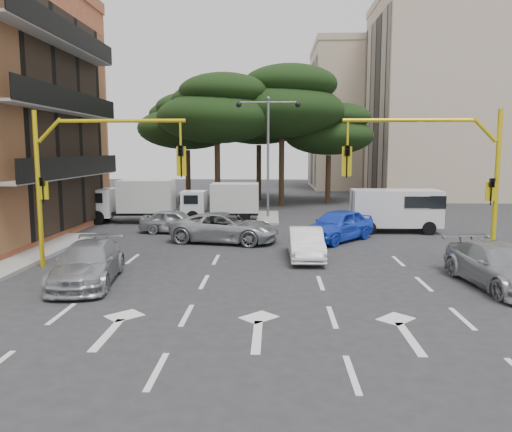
% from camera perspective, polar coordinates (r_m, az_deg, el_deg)
% --- Properties ---
extents(ground, '(120.00, 120.00, 0.00)m').
position_cam_1_polar(ground, '(17.29, 0.69, -7.61)').
color(ground, '#28282B').
rests_on(ground, ground).
extents(median_strip, '(1.40, 6.00, 0.15)m').
position_cam_1_polar(median_strip, '(32.98, 1.36, -0.17)').
color(median_strip, gray).
rests_on(median_strip, ground).
extents(apartment_beige_near, '(20.20, 12.15, 18.70)m').
position_cam_1_polar(apartment_beige_near, '(52.68, 24.44, 12.18)').
color(apartment_beige_near, '#BFAB8F').
rests_on(apartment_beige_near, ground).
extents(apartment_beige_far, '(16.20, 12.15, 16.70)m').
position_cam_1_polar(apartment_beige_far, '(62.08, 13.99, 10.90)').
color(apartment_beige_far, '#BFAB8F').
rests_on(apartment_beige_far, ground).
extents(pine_left_near, '(9.15, 9.15, 10.23)m').
position_cam_1_polar(pine_left_near, '(39.00, -4.42, 12.09)').
color(pine_left_near, '#382616').
rests_on(pine_left_near, ground).
extents(pine_center, '(9.98, 9.98, 11.16)m').
position_cam_1_polar(pine_center, '(40.81, 3.07, 12.88)').
color(pine_center, '#382616').
rests_on(pine_center, ground).
extents(pine_left_far, '(8.32, 8.32, 9.30)m').
position_cam_1_polar(pine_left_far, '(43.33, -7.82, 10.68)').
color(pine_left_far, '#382616').
rests_on(pine_left_far, ground).
extents(pine_right, '(7.49, 7.49, 8.37)m').
position_cam_1_polar(pine_right, '(42.92, 8.43, 9.77)').
color(pine_right, '#382616').
rests_on(pine_right, ground).
extents(pine_back, '(9.15, 9.15, 10.23)m').
position_cam_1_polar(pine_back, '(45.76, 0.40, 11.45)').
color(pine_back, '#382616').
rests_on(pine_back, ground).
extents(signal_mast_right, '(5.79, 0.37, 6.00)m').
position_cam_1_polar(signal_mast_right, '(19.75, 21.10, 5.21)').
color(signal_mast_right, gold).
rests_on(signal_mast_right, ground).
extents(signal_mast_left, '(5.79, 0.37, 6.00)m').
position_cam_1_polar(signal_mast_left, '(20.02, -19.09, 5.32)').
color(signal_mast_left, gold).
rests_on(signal_mast_left, ground).
extents(street_lamp_center, '(4.16, 0.36, 7.77)m').
position_cam_1_polar(street_lamp_center, '(32.69, 1.39, 9.16)').
color(street_lamp_center, slate).
rests_on(street_lamp_center, median_strip).
extents(car_white_hatch, '(1.40, 3.93, 1.29)m').
position_cam_1_polar(car_white_hatch, '(20.89, 5.74, -3.17)').
color(car_white_hatch, silver).
rests_on(car_white_hatch, ground).
extents(car_blue_compact, '(4.41, 4.73, 1.58)m').
position_cam_1_polar(car_blue_compact, '(25.20, 9.30, -1.05)').
color(car_blue_compact, blue).
rests_on(car_blue_compact, ground).
extents(car_silver_wagon, '(2.53, 4.95, 1.37)m').
position_cam_1_polar(car_silver_wagon, '(17.98, -18.67, -5.16)').
color(car_silver_wagon, '#999BA1').
rests_on(car_silver_wagon, ground).
extents(car_silver_cross_a, '(5.66, 3.46, 1.47)m').
position_cam_1_polar(car_silver_cross_a, '(24.57, -3.55, -1.32)').
color(car_silver_cross_a, '#A0A4A8').
rests_on(car_silver_cross_a, ground).
extents(car_silver_cross_b, '(3.95, 1.95, 1.30)m').
position_cam_1_polar(car_silver_cross_b, '(27.59, -9.23, -0.60)').
color(car_silver_cross_b, '#A7ACB0').
rests_on(car_silver_cross_b, ground).
extents(car_silver_parked, '(2.58, 5.13, 1.43)m').
position_cam_1_polar(car_silver_parked, '(18.45, 26.00, -5.13)').
color(car_silver_parked, '#96989D').
rests_on(car_silver_parked, ground).
extents(van_white, '(4.80, 2.23, 2.38)m').
position_cam_1_polar(van_white, '(28.68, 15.63, 0.62)').
color(van_white, silver).
rests_on(van_white, ground).
extents(box_truck_a, '(5.51, 2.49, 2.67)m').
position_cam_1_polar(box_truck_a, '(32.11, -14.08, 1.65)').
color(box_truck_a, white).
rests_on(box_truck_a, ground).
extents(box_truck_b, '(4.96, 2.14, 2.43)m').
position_cam_1_polar(box_truck_b, '(31.69, -4.02, 1.57)').
color(box_truck_b, silver).
rests_on(box_truck_b, ground).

